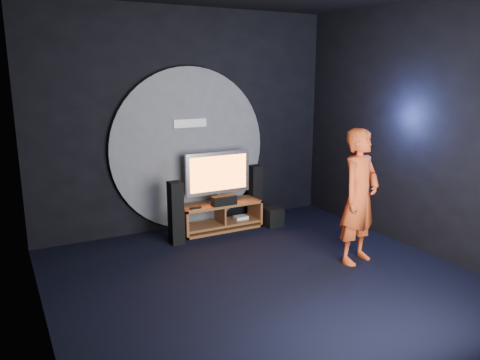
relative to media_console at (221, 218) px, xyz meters
name	(u,v)px	position (x,y,z in m)	size (l,w,h in m)	color
floor	(267,282)	(-0.36, -2.05, -0.20)	(5.00, 5.00, 0.00)	black
back_wall	(187,121)	(-0.36, 0.45, 1.55)	(5.00, 0.04, 3.50)	black
front_wall	(461,186)	(-0.36, -4.55, 1.55)	(5.00, 0.04, 3.50)	black
left_wall	(32,159)	(-2.86, -2.05, 1.55)	(0.04, 5.00, 3.50)	black
right_wall	(423,128)	(2.14, -2.05, 1.55)	(0.04, 5.00, 3.50)	black
wall_disc_panel	(189,149)	(-0.36, 0.39, 1.11)	(2.60, 0.11, 2.60)	#515156
media_console	(221,218)	(0.00, 0.00, 0.00)	(1.35, 0.45, 0.45)	brown
tv	(218,175)	(-0.01, 0.07, 0.71)	(1.10, 0.22, 0.82)	#A4A5AB
center_speaker	(224,200)	(-0.01, -0.15, 0.33)	(0.40, 0.15, 0.15)	black
remote	(196,208)	(-0.48, -0.12, 0.27)	(0.18, 0.05, 0.02)	black
tower_speaker_left	(176,213)	(-0.87, -0.28, 0.28)	(0.19, 0.21, 0.95)	black
tower_speaker_right	(255,192)	(0.77, 0.22, 0.28)	(0.19, 0.21, 0.95)	black
subwoofer	(273,217)	(0.84, -0.26, -0.04)	(0.28, 0.28, 0.31)	black
player	(360,197)	(1.05, -2.05, 0.71)	(0.66, 0.43, 1.81)	#C7441B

